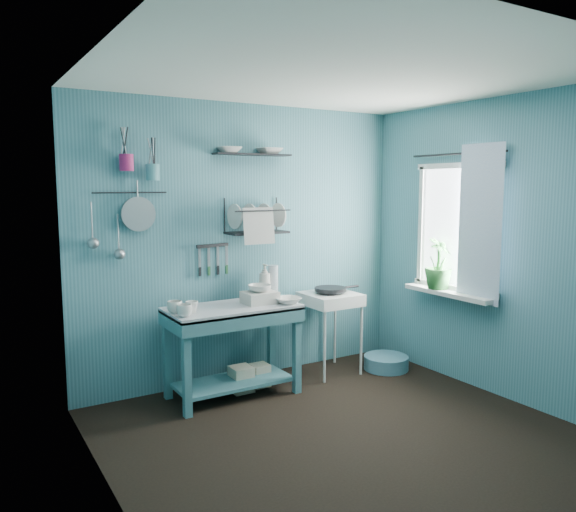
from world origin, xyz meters
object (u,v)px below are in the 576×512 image
frying_pan (330,289)px  potted_plant (439,264)px  soap_bottle (265,281)px  mug_left (185,311)px  storage_tin_small (260,375)px  wash_tub (260,298)px  mug_right (175,307)px  dish_rack (257,216)px  floor_basin (386,363)px  hotplate_stand (330,333)px  water_bottle (273,280)px  utensil_cup_teal (153,172)px  mug_mid (192,307)px  colander (138,214)px  work_counter (233,351)px  utensil_cup_magenta (126,163)px  storage_tin_large (241,379)px

frying_pan → potted_plant: bearing=-37.2°
soap_bottle → mug_left: bearing=-158.2°
soap_bottle → storage_tin_small: bearing=-135.0°
wash_tub → mug_left: bearing=-169.1°
mug_right → dish_rack: size_ratio=0.22×
floor_basin → hotplate_stand: bearing=157.3°
soap_bottle → water_bottle: bearing=11.3°
dish_rack → utensil_cup_teal: size_ratio=4.23×
mug_left → mug_mid: size_ratio=1.23×
utensil_cup_teal → colander: bearing=165.8°
utensil_cup_teal → potted_plant: 2.66m
hotplate_stand → dish_rack: size_ratio=1.40×
work_counter → floor_basin: (1.57, -0.15, -0.32)m
wash_tub → water_bottle: bearing=41.6°
utensil_cup_magenta → floor_basin: 3.03m
work_counter → colander: 1.38m
water_bottle → storage_tin_large: (-0.42, -0.17, -0.80)m
mug_right → storage_tin_large: bearing=4.8°
work_counter → mug_mid: mug_mid is taller
water_bottle → frying_pan: (0.53, -0.15, -0.11)m
utensil_cup_magenta → utensil_cup_teal: size_ratio=1.00×
mug_left → mug_right: same height
mug_mid → floor_basin: (1.95, -0.09, -0.76)m
potted_plant → wash_tub: bearing=162.2°
frying_pan → storage_tin_small: bearing=179.1°
storage_tin_large → work_counter: bearing=-153.4°
hotplate_stand → storage_tin_large: 0.99m
mug_right → floor_basin: mug_right is taller
work_counter → wash_tub: 0.50m
work_counter → storage_tin_small: bearing=14.5°
storage_tin_small → work_counter: bearing=-165.1°
floor_basin → potted_plant: bearing=-54.7°
soap_bottle → frying_pan: soap_bottle is taller
utensil_cup_magenta → mug_right: bearing=-50.2°
utensil_cup_magenta → work_counter: bearing=-22.1°
storage_tin_large → storage_tin_small: 0.20m
potted_plant → utensil_cup_magenta: bearing=162.1°
dish_rack → colander: size_ratio=1.96×
mug_left → hotplate_stand: (1.53, 0.23, -0.44)m
hotplate_stand → potted_plant: (0.79, -0.60, 0.68)m
water_bottle → hotplate_stand: (0.53, -0.15, -0.53)m
dish_rack → storage_tin_small: dish_rack is taller
floor_basin → storage_tin_large: bearing=172.3°
frying_pan → water_bottle: bearing=164.1°
mug_mid → floor_basin: bearing=-2.6°
mug_right → dish_rack: 1.14m
wash_tub → colander: 1.22m
mug_right → water_bottle: (1.02, 0.22, 0.09)m
dish_rack → mug_mid: bearing=-163.9°
hotplate_stand → utensil_cup_teal: bearing=162.6°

